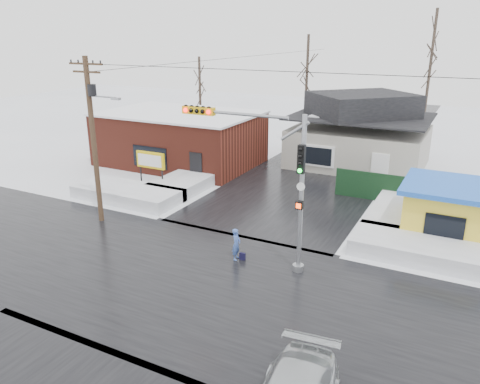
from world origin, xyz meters
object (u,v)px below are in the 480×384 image
at_px(traffic_signal, 268,169).
at_px(marquee_sign, 151,161).
at_px(kiosk, 448,210).
at_px(utility_pole, 94,132).
at_px(pedestrian, 236,244).

distance_m(traffic_signal, marquee_sign, 13.42).
height_order(marquee_sign, kiosk, kiosk).
bearing_deg(utility_pole, pedestrian, -4.92).
distance_m(utility_pole, kiosk, 18.95).
bearing_deg(traffic_signal, utility_pole, 177.05).
height_order(traffic_signal, utility_pole, utility_pole).
relative_size(traffic_signal, utility_pole, 0.78).
height_order(traffic_signal, pedestrian, traffic_signal).
xyz_separation_m(traffic_signal, kiosk, (7.07, 7.03, -3.08)).
distance_m(traffic_signal, utility_pole, 10.39).
bearing_deg(pedestrian, kiosk, -56.45).
bearing_deg(pedestrian, marquee_sign, 48.93).
distance_m(traffic_signal, pedestrian, 4.03).
relative_size(utility_pole, kiosk, 1.96).
xyz_separation_m(kiosk, pedestrian, (-8.47, -7.27, -0.70)).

